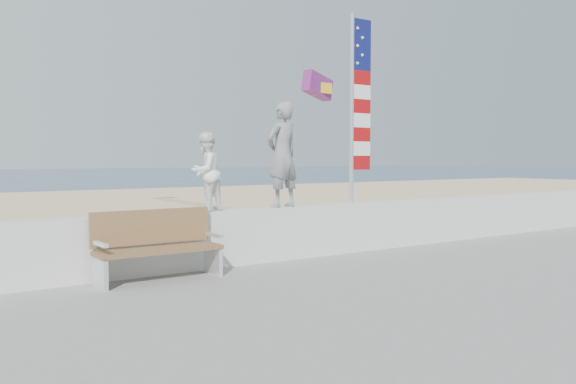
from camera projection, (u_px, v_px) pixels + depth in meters
name	position (u px, v px, depth m)	size (l,w,h in m)	color
ground	(349.00, 292.00, 8.76)	(220.00, 220.00, 0.00)	#324965
sand	(125.00, 229.00, 16.10)	(90.00, 40.00, 0.08)	beige
seawall	(272.00, 234.00, 10.36)	(30.00, 0.35, 0.90)	silver
adult	(282.00, 154.00, 10.41)	(0.66, 0.43, 1.81)	gray
child	(205.00, 172.00, 9.58)	(0.61, 0.47, 1.25)	white
bench	(157.00, 245.00, 8.68)	(1.80, 0.57, 1.00)	brown
flag	(357.00, 101.00, 11.33)	(0.50, 0.08, 3.50)	silver
parafoil_kite	(318.00, 86.00, 13.01)	(0.91, 0.46, 0.60)	red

